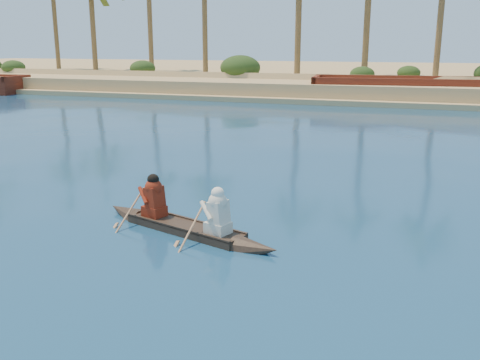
% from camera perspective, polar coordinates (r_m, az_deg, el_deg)
% --- Properties ---
extents(ground, '(160.00, 160.00, 0.00)m').
position_cam_1_polar(ground, '(15.11, 8.81, -1.58)').
color(ground, navy).
rests_on(ground, ground).
extents(sandy_embankment, '(150.00, 51.00, 1.50)m').
position_cam_1_polar(sandy_embankment, '(61.37, 17.01, 10.40)').
color(sandy_embankment, tan).
rests_on(sandy_embankment, ground).
extents(shrub_cluster, '(100.00, 6.00, 2.40)m').
position_cam_1_polar(shrub_cluster, '(45.98, 16.19, 10.18)').
color(shrub_cluster, '#243E16').
rests_on(shrub_cluster, ground).
extents(canoe, '(4.93, 2.17, 1.37)m').
position_cam_1_polar(canoe, '(12.05, -5.91, -4.32)').
color(canoe, '#382B1E').
rests_on(canoe, ground).
extents(barge_mid, '(12.90, 5.46, 2.09)m').
position_cam_1_polar(barge_mid, '(40.77, 16.76, 9.01)').
color(barge_mid, maroon).
rests_on(barge_mid, ground).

